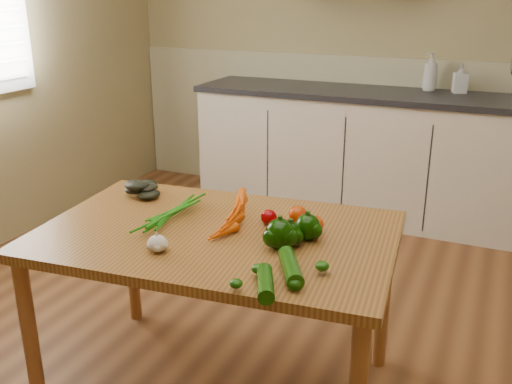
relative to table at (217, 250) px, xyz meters
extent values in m
cube|color=tan|center=(0.05, 2.52, 0.67)|extent=(4.00, 0.02, 2.60)
cube|color=#BDB58E|center=(0.05, 2.50, -0.08)|extent=(3.98, 0.03, 1.10)
cube|color=beige|center=(0.25, 2.20, -0.20)|extent=(2.80, 0.60, 0.86)
cube|color=#27272B|center=(0.25, 2.20, 0.25)|extent=(2.84, 0.64, 0.04)
cube|color=#965F2B|center=(0.00, 0.00, 0.06)|extent=(1.39, 0.97, 0.04)
cylinder|color=#965A2B|center=(-0.56, -0.42, -0.29)|extent=(0.06, 0.06, 0.67)
cylinder|color=#965A2B|center=(-0.63, 0.31, -0.29)|extent=(0.06, 0.06, 0.67)
cylinder|color=#965A2B|center=(0.56, 0.42, -0.29)|extent=(0.06, 0.06, 0.67)
imported|color=silver|center=(0.42, 2.37, 0.40)|extent=(0.14, 0.14, 0.26)
imported|color=silver|center=(0.62, 2.36, 0.37)|extent=(0.11, 0.11, 0.19)
ellipsoid|color=silver|center=(-0.10, -0.24, 0.11)|extent=(0.07, 0.07, 0.06)
sphere|color=#0C3002|center=(0.29, 0.00, 0.12)|extent=(0.08, 0.08, 0.08)
sphere|color=#0C3002|center=(0.33, 0.07, 0.12)|extent=(0.09, 0.09, 0.09)
sphere|color=#0C3002|center=(0.27, -0.04, 0.13)|extent=(0.11, 0.11, 0.11)
ellipsoid|color=#940206|center=(0.15, 0.14, 0.11)|extent=(0.06, 0.06, 0.06)
ellipsoid|color=#C13304|center=(0.25, 0.20, 0.11)|extent=(0.07, 0.07, 0.06)
ellipsoid|color=#C13304|center=(0.34, 0.14, 0.11)|extent=(0.07, 0.07, 0.06)
cylinder|color=#114006|center=(0.38, -0.22, 0.11)|extent=(0.15, 0.20, 0.06)
cylinder|color=#114006|center=(0.34, -0.34, 0.10)|extent=(0.12, 0.18, 0.05)
camera|label=1|loc=(0.93, -1.73, 0.92)|focal=40.00mm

